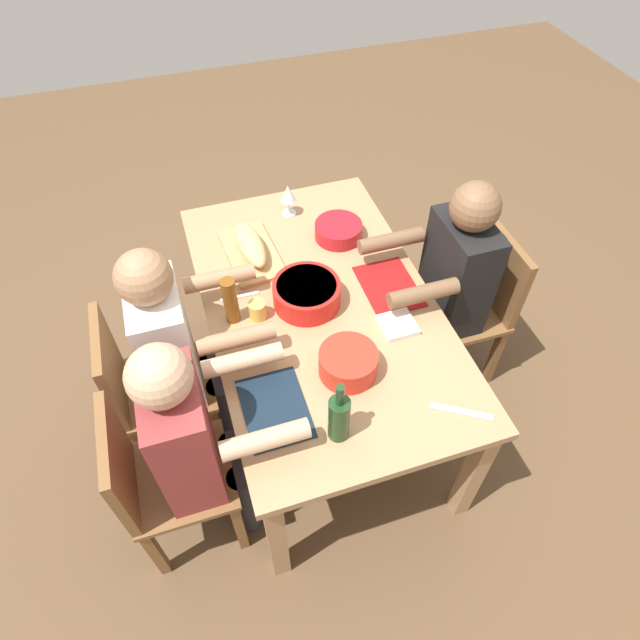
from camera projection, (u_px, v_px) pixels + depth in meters
ground_plane at (320, 397)px, 2.89m from camera, size 8.00×8.00×0.00m
dining_table at (320, 316)px, 2.40m from camera, size 1.63×0.96×0.74m
chair_near_center at (474, 302)px, 2.69m from camera, size 0.40×0.40×0.85m
diner_near_center at (448, 279)px, 2.49m from camera, size 0.41×0.53×1.20m
chair_far_center at (145, 385)px, 2.37m from camera, size 0.40×0.40×0.85m
diner_far_center at (177, 344)px, 2.24m from camera, size 0.41×0.53×1.20m
chair_far_left at (157, 478)px, 2.09m from camera, size 0.40×0.40×0.85m
diner_far_left at (195, 437)px, 1.96m from camera, size 0.41×0.53×1.20m
serving_bowl_fruit at (348, 362)px, 2.06m from camera, size 0.22×0.22×0.11m
serving_bowl_greens at (307, 292)px, 2.29m from camera, size 0.29×0.29×0.11m
serving_bowl_salad at (338, 230)px, 2.58m from camera, size 0.23×0.23×0.08m
cutting_board at (252, 253)px, 2.53m from camera, size 0.42×0.25×0.02m
bread_loaf at (251, 244)px, 2.48m from camera, size 0.33×0.13×0.09m
wine_bottle at (339, 417)px, 1.84m from camera, size 0.08×0.08×0.29m
beer_bottle at (230, 301)px, 2.19m from camera, size 0.06×0.06×0.22m
wine_glass at (288, 194)px, 2.65m from camera, size 0.08×0.08×0.17m
placemat_near_center at (389, 286)px, 2.40m from camera, size 0.32×0.23×0.01m
cup_far_center at (258, 310)px, 2.25m from camera, size 0.07×0.07×0.08m
fork_far_center at (240, 296)px, 2.35m from camera, size 0.02×0.17×0.01m
placemat_far_left at (275, 408)px, 1.99m from camera, size 0.32×0.23×0.01m
carving_knife at (461, 412)px, 1.98m from camera, size 0.14×0.21×0.01m
napkin_stack at (398, 325)px, 2.24m from camera, size 0.14×0.14×0.02m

